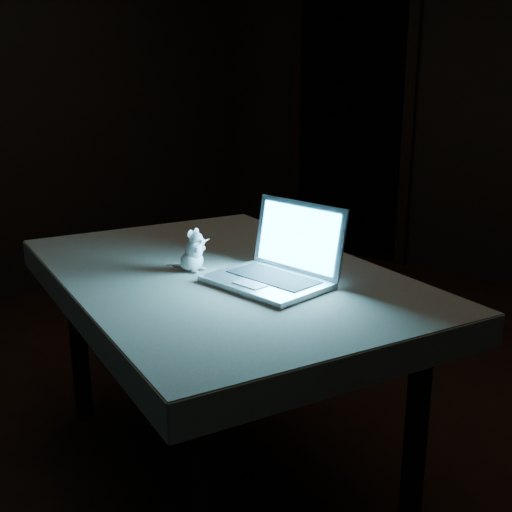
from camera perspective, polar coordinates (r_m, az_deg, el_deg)
The scene contains 7 objects.
floor at distance 2.75m, azimuth 1.16°, elevation -14.71°, with size 5.00×5.00×0.00m, color black.
back_wall at distance 4.62m, azimuth 20.83°, elevation 13.67°, with size 4.50×0.04×2.60m, color black.
doorway at distance 5.08m, azimuth 8.46°, elevation 11.97°, with size 1.06×0.36×2.13m, color black, non-canonical shape.
table at distance 2.31m, azimuth -3.00°, elevation -10.42°, with size 1.41×0.90×0.75m, color black, non-canonical shape.
tablecloth at distance 2.17m, azimuth -4.21°, elevation -2.61°, with size 1.50×1.00×0.10m, color beige, non-canonical shape.
laptop at distance 1.98m, azimuth 0.96°, elevation 0.79°, with size 0.36×0.32×0.25m, color #BBBCC0, non-canonical shape.
plush_mouse at distance 2.16m, azimuth -5.76°, elevation 0.53°, with size 0.11×0.11×0.14m, color white, non-canonical shape.
Camera 1 is at (1.42, -1.90, 1.40)m, focal length 45.00 mm.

